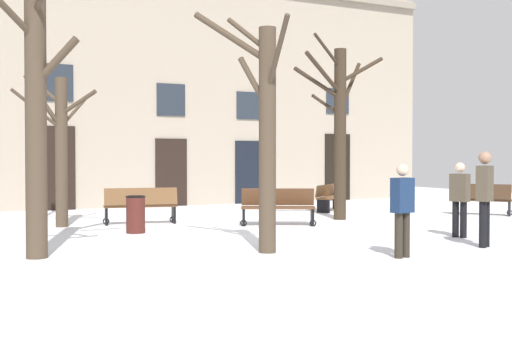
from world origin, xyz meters
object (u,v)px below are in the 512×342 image
at_px(bench_back_to_back_left, 482,199).
at_px(tree_left_of_center, 61,145).
at_px(person_crossing_plaza, 402,206).
at_px(bench_back_to_back_right, 330,197).
at_px(litter_bin, 136,214).
at_px(bench_far_corner, 141,205).
at_px(tree_foreground, 37,89).
at_px(streetlamp, 38,135).
at_px(tree_near_facade, 339,125).
at_px(tree_center, 265,128).
at_px(bench_facing_shops, 278,206).
at_px(person_near_bench, 460,196).
at_px(person_strolling, 485,193).

bearing_deg(bench_back_to_back_left, tree_left_of_center, 40.33).
bearing_deg(bench_back_to_back_left, person_crossing_plaza, 87.09).
relative_size(tree_left_of_center, bench_back_to_back_right, 2.29).
height_order(litter_bin, bench_far_corner, bench_far_corner).
bearing_deg(tree_foreground, streetlamp, 83.21).
distance_m(streetlamp, person_crossing_plaza, 10.73).
distance_m(tree_near_facade, streetlamp, 8.26).
xyz_separation_m(tree_center, bench_facing_shops, (2.33, 3.90, -1.77)).
relative_size(bench_far_corner, person_near_bench, 1.18).
height_order(tree_foreground, bench_facing_shops, tree_foreground).
distance_m(streetlamp, bench_facing_shops, 6.90).
relative_size(litter_bin, person_near_bench, 0.53).
relative_size(tree_near_facade, litter_bin, 5.88).
relative_size(tree_center, bench_back_to_back_left, 2.78).
xyz_separation_m(tree_left_of_center, person_crossing_plaza, (4.51, -7.47, -1.14)).
xyz_separation_m(bench_back_to_back_right, bench_back_to_back_left, (3.27, -3.19, 0.03)).
distance_m(bench_back_to_back_left, person_strolling, 7.07).
bearing_deg(tree_near_facade, person_strolling, -94.67).
bearing_deg(litter_bin, bench_back_to_back_right, 23.10).
xyz_separation_m(litter_bin, person_strolling, (5.41, -5.12, 0.61)).
distance_m(tree_center, person_strolling, 4.43).
bearing_deg(bench_facing_shops, litter_bin, -153.36).
relative_size(tree_foreground, litter_bin, 7.13).
relative_size(tree_center, bench_far_corner, 2.34).
bearing_deg(bench_far_corner, bench_back_to_back_right, -159.11).
xyz_separation_m(tree_left_of_center, bench_facing_shops, (4.99, -2.01, -1.55)).
bearing_deg(person_near_bench, tree_left_of_center, 32.87).
distance_m(tree_left_of_center, bench_back_to_back_left, 12.03).
relative_size(person_strolling, person_near_bench, 1.14).
distance_m(litter_bin, bench_back_to_back_right, 7.75).
bearing_deg(bench_facing_shops, tree_near_facade, 40.67).
bearing_deg(tree_center, tree_foreground, 163.62).
relative_size(tree_foreground, person_near_bench, 3.74).
relative_size(tree_left_of_center, person_near_bench, 2.30).
bearing_deg(litter_bin, bench_far_corner, 71.00).
xyz_separation_m(tree_foreground, bench_back_to_back_right, (9.56, 5.81, -2.44)).
bearing_deg(bench_back_to_back_left, bench_back_to_back_right, 6.59).
bearing_deg(bench_back_to_back_left, bench_facing_shops, 49.40).
height_order(tree_center, person_strolling, tree_center).
relative_size(tree_near_facade, bench_facing_shops, 2.63).
bearing_deg(tree_left_of_center, tree_foreground, -103.01).
bearing_deg(person_near_bench, bench_facing_shops, 13.02).
xyz_separation_m(litter_bin, bench_facing_shops, (3.66, 0.02, 0.05)).
distance_m(tree_foreground, bench_back_to_back_left, 13.32).
relative_size(litter_bin, person_crossing_plaza, 0.52).
bearing_deg(person_strolling, bench_facing_shops, -97.38).
bearing_deg(tree_center, person_near_bench, 0.74).
distance_m(tree_left_of_center, litter_bin, 2.90).
distance_m(tree_center, person_near_bench, 4.89).
xyz_separation_m(tree_near_facade, person_crossing_plaza, (-2.69, -6.03, -1.73)).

